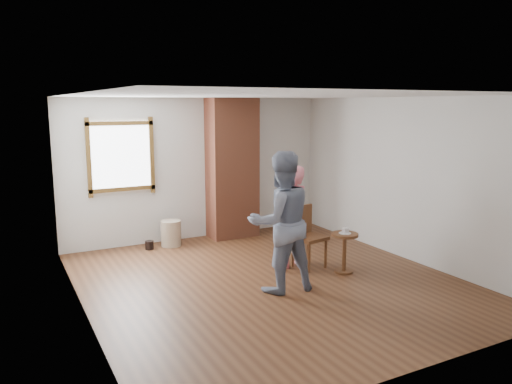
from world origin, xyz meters
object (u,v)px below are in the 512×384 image
Objects in this scene: side_table at (344,246)px; person_pink at (293,217)px; stoneware_crock at (171,233)px; dining_chair_right at (292,233)px; man at (281,222)px; dining_chair_left at (306,233)px.

person_pink is (-0.54, 0.60, 0.39)m from side_table.
dining_chair_right is (1.29, -1.96, 0.30)m from stoneware_crock.
person_pink is (0.67, 0.77, -0.15)m from man.
dining_chair_right is 1.59× the size of side_table.
person_pink reaches higher than stoneware_crock.
dining_chair_left is 0.22m from dining_chair_right.
dining_chair_left is at bearing -11.94° from dining_chair_right.
man is at bearing -115.60° from dining_chair_right.
side_table is (0.54, -0.62, -0.13)m from dining_chair_right.
stoneware_crock is 3.17m from side_table.
man is at bearing -171.82° from side_table.
dining_chair_left is (1.49, -2.06, 0.30)m from stoneware_crock.
stoneware_crock is at bearing -70.46° from person_pink.
man is at bearing -77.18° from stoneware_crock.
man is (-1.21, -0.17, 0.54)m from side_table.
dining_chair_right is 0.83m from side_table.
side_table is at bearing -167.40° from man.
person_pink reaches higher than dining_chair_left.
dining_chair_right is at bearing -87.33° from person_pink.
dining_chair_left is at bearing -54.10° from stoneware_crock.
stoneware_crock is 2.43m from person_pink.
stoneware_crock is 0.24× the size of man.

